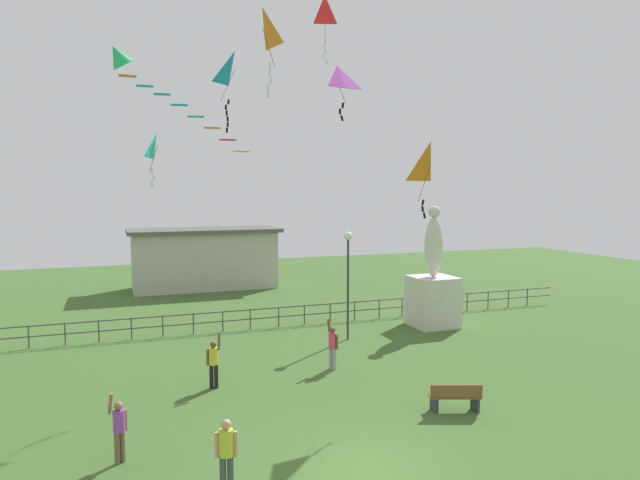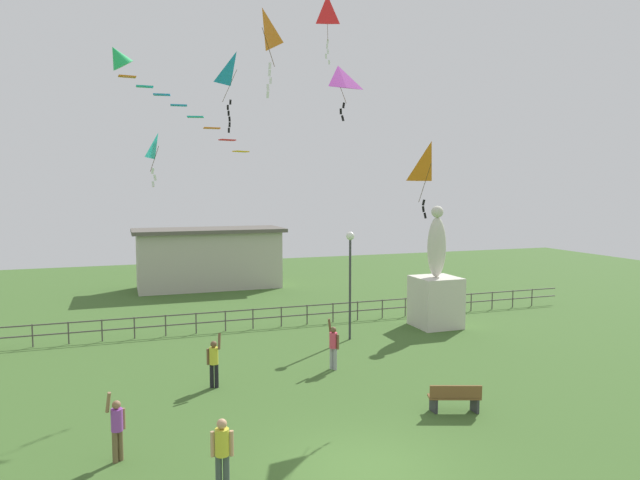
{
  "view_description": "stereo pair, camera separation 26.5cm",
  "coord_description": "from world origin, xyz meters",
  "views": [
    {
      "loc": [
        -5.47,
        -11.55,
        6.46
      ],
      "look_at": [
        0.81,
        5.42,
        4.87
      ],
      "focal_mm": 31.95,
      "sensor_mm": 36.0,
      "label": 1
    },
    {
      "loc": [
        -5.22,
        -11.64,
        6.46
      ],
      "look_at": [
        0.81,
        5.42,
        4.87
      ],
      "focal_mm": 31.95,
      "sensor_mm": 36.0,
      "label": 2
    }
  ],
  "objects": [
    {
      "name": "ground_plane",
      "position": [
        0.0,
        0.0,
        0.0
      ],
      "size": [
        80.0,
        80.0,
        0.0
      ],
      "primitive_type": "plane",
      "color": "#3D6028"
    },
    {
      "name": "statue_monument",
      "position": [
        8.81,
        11.59,
        1.69
      ],
      "size": [
        1.99,
        1.99,
        5.73
      ],
      "color": "beige",
      "rests_on": "ground_plane"
    },
    {
      "name": "lamppost",
      "position": [
        4.07,
        10.76,
        3.38
      ],
      "size": [
        0.36,
        0.36,
        4.69
      ],
      "color": "#38383D",
      "rests_on": "ground_plane"
    },
    {
      "name": "park_bench",
      "position": [
        3.82,
        2.19,
        0.46
      ],
      "size": [
        1.55,
        0.89,
        0.85
      ],
      "color": "brown",
      "rests_on": "ground_plane"
    },
    {
      "name": "person_0",
      "position": [
        1.92,
        7.12,
        0.92
      ],
      "size": [
        0.33,
        0.48,
        1.84
      ],
      "color": "#99999E",
      "rests_on": "ground_plane"
    },
    {
      "name": "person_1",
      "position": [
        -3.29,
        0.07,
        0.93
      ],
      "size": [
        0.48,
        0.3,
        1.62
      ],
      "color": "#3F4C47",
      "rests_on": "ground_plane"
    },
    {
      "name": "person_2",
      "position": [
        -2.44,
        6.64,
        0.92
      ],
      "size": [
        0.47,
        0.38,
        1.83
      ],
      "color": "black",
      "rests_on": "ground_plane"
    },
    {
      "name": "person_3",
      "position": [
        -5.41,
        2.3,
        0.88
      ],
      "size": [
        0.46,
        0.32,
        1.75
      ],
      "color": "brown",
      "rests_on": "ground_plane"
    },
    {
      "name": "kite_0",
      "position": [
        3.75,
        12.78,
        14.25
      ],
      "size": [
        0.86,
        0.76,
        3.02
      ],
      "color": "red"
    },
    {
      "name": "kite_1",
      "position": [
        4.48,
        4.87,
        7.28
      ],
      "size": [
        0.84,
        1.02,
        2.49
      ],
      "color": "orange"
    },
    {
      "name": "kite_2",
      "position": [
        2.08,
        7.12,
        10.21
      ],
      "size": [
        1.08,
        0.91,
        1.85
      ],
      "color": "#B22DB2"
    },
    {
      "name": "kite_3",
      "position": [
        -0.78,
        10.68,
        10.99
      ],
      "size": [
        1.06,
        1.1,
        3.0
      ],
      "color": "#198CD1"
    },
    {
      "name": "kite_5",
      "position": [
        -1.01,
        5.44,
        11.21
      ],
      "size": [
        0.7,
        0.92,
        2.62
      ],
      "color": "orange"
    },
    {
      "name": "kite_7",
      "position": [
        -3.92,
        8.27,
        7.88
      ],
      "size": [
        0.59,
        1.05,
        1.81
      ],
      "color": "#19B2B2"
    },
    {
      "name": "streamer_kite",
      "position": [
        -4.92,
        5.17,
        9.93
      ],
      "size": [
        4.09,
        0.78,
        2.9
      ],
      "color": "#1EB759"
    },
    {
      "name": "waterfront_railing",
      "position": [
        -0.26,
        14.0,
        0.62
      ],
      "size": [
        36.04,
        0.06,
        0.95
      ],
      "color": "#4C4742",
      "rests_on": "ground_plane"
    },
    {
      "name": "pavilion_building",
      "position": [
        0.3,
        26.0,
        2.0
      ],
      "size": [
        9.69,
        4.1,
        3.94
      ],
      "color": "#B7B2A3",
      "rests_on": "ground_plane"
    }
  ]
}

